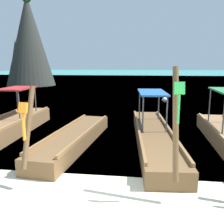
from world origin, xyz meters
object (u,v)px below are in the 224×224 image
(karst_rock, at_px, (28,42))
(longtail_boat_green_ribbon, at_px, (154,135))
(mooring_buoy_far, at_px, (165,100))
(longtail_boat_orange_ribbon, at_px, (74,138))
(longtail_boat_turquoise_ribbon, at_px, (12,125))

(karst_rock, bearing_deg, longtail_boat_green_ribbon, -55.98)
(karst_rock, bearing_deg, mooring_buoy_far, -38.30)
(longtail_boat_orange_ribbon, xyz_separation_m, longtail_boat_green_ribbon, (2.76, 0.61, 0.05))
(longtail_boat_turquoise_ribbon, relative_size, mooring_buoy_far, 14.90)
(karst_rock, xyz_separation_m, mooring_buoy_far, (16.78, -13.26, -5.47))
(longtail_boat_green_ribbon, bearing_deg, longtail_boat_turquoise_ribbon, 174.07)
(longtail_boat_green_ribbon, relative_size, karst_rock, 0.64)
(longtail_boat_turquoise_ribbon, bearing_deg, longtail_boat_green_ribbon, -5.93)
(longtail_boat_green_ribbon, bearing_deg, longtail_boat_orange_ribbon, -167.49)
(longtail_boat_orange_ribbon, distance_m, karst_rock, 27.47)
(longtail_boat_turquoise_ribbon, bearing_deg, mooring_buoy_far, 52.89)
(mooring_buoy_far, bearing_deg, longtail_boat_turquoise_ribbon, -127.11)
(longtail_boat_turquoise_ribbon, xyz_separation_m, longtail_boat_green_ribbon, (5.76, -0.60, -0.05))
(longtail_boat_green_ribbon, bearing_deg, karst_rock, 124.02)
(longtail_boat_turquoise_ribbon, distance_m, longtail_boat_green_ribbon, 5.79)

